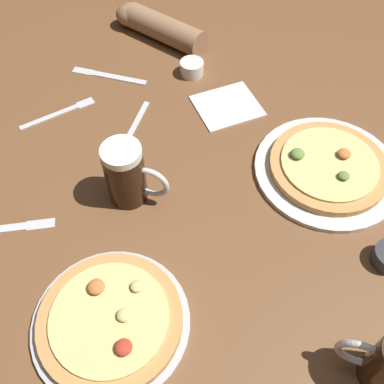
{
  "coord_description": "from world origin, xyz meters",
  "views": [
    {
      "loc": [
        0.05,
        -0.57,
        0.8
      ],
      "look_at": [
        0.0,
        0.0,
        0.02
      ],
      "focal_mm": 41.58,
      "sensor_mm": 36.0,
      "label": 1
    }
  ],
  "objects": [
    {
      "name": "ground_plane",
      "position": [
        0.0,
        0.0,
        -0.01
      ],
      "size": [
        2.4,
        2.4,
        0.03
      ],
      "primitive_type": "cube",
      "color": "brown"
    },
    {
      "name": "pizza_plate_near",
      "position": [
        -0.12,
        -0.3,
        0.02
      ],
      "size": [
        0.29,
        0.29,
        0.05
      ],
      "color": "#B2B2B7",
      "rests_on": "ground_plane"
    },
    {
      "name": "pizza_plate_far",
      "position": [
        0.3,
        0.1,
        0.02
      ],
      "size": [
        0.33,
        0.33,
        0.05
      ],
      "color": "silver",
      "rests_on": "ground_plane"
    },
    {
      "name": "beer_mug_dark",
      "position": [
        -0.14,
        -0.01,
        0.07
      ],
      "size": [
        0.14,
        0.09,
        0.15
      ],
      "color": "black",
      "rests_on": "ground_plane"
    },
    {
      "name": "ramekin_butter",
      "position": [
        -0.04,
        0.42,
        0.02
      ],
      "size": [
        0.07,
        0.07,
        0.04
      ],
      "primitive_type": "cylinder",
      "color": "silver",
      "rests_on": "ground_plane"
    },
    {
      "name": "napkin_folded",
      "position": [
        0.07,
        0.3,
        0.0
      ],
      "size": [
        0.21,
        0.2,
        0.01
      ],
      "primitive_type": "cube",
      "rotation": [
        0.0,
        0.0,
        0.48
      ],
      "color": "white",
      "rests_on": "ground_plane"
    },
    {
      "name": "fork_left",
      "position": [
        -0.36,
        0.24,
        0.0
      ],
      "size": [
        0.17,
        0.14,
        0.01
      ],
      "color": "silver",
      "rests_on": "ground_plane"
    },
    {
      "name": "knife_right",
      "position": [
        -0.38,
        -0.12,
        0.0
      ],
      "size": [
        0.2,
        0.07,
        0.01
      ],
      "color": "silver",
      "rests_on": "ground_plane"
    },
    {
      "name": "fork_spare",
      "position": [
        -0.17,
        0.17,
        0.0
      ],
      "size": [
        0.07,
        0.24,
        0.01
      ],
      "color": "silver",
      "rests_on": "ground_plane"
    },
    {
      "name": "knife_spare",
      "position": [
        -0.27,
        0.39,
        0.0
      ],
      "size": [
        0.22,
        0.06,
        0.01
      ],
      "color": "silver",
      "rests_on": "ground_plane"
    },
    {
      "name": "diner_arm",
      "position": [
        -0.16,
        0.59,
        0.04
      ],
      "size": [
        0.29,
        0.2,
        0.08
      ],
      "color": "#936B4C",
      "rests_on": "ground_plane"
    }
  ]
}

